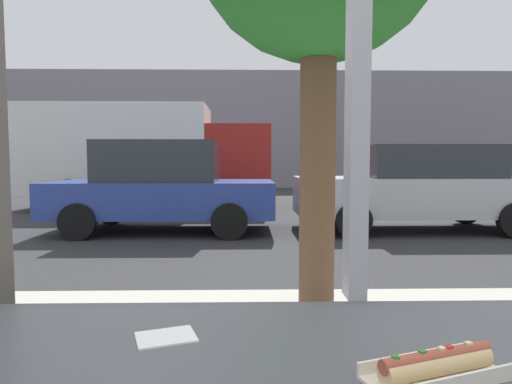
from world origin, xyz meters
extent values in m
plane|color=#2D2D30|center=(0.00, 8.00, 0.00)|extent=(60.00, 60.00, 0.00)
cube|color=#B2ADA3|center=(0.00, 1.60, 0.07)|extent=(16.00, 2.80, 0.14)
cube|color=#35373A|center=(0.00, 0.03, 0.98)|extent=(1.98, 0.02, 0.02)
cube|color=#9E9EA3|center=(0.00, 0.08, 1.64)|extent=(0.05, 0.08, 1.30)
cube|color=gray|center=(0.00, 21.86, 2.98)|extent=(28.00, 1.20, 5.96)
cube|color=beige|center=(0.03, -0.37, 1.00)|extent=(0.27, 0.17, 0.01)
cube|color=beige|center=(0.04, -0.41, 1.01)|extent=(0.24, 0.09, 0.03)
cube|color=beige|center=(0.01, -0.33, 1.01)|extent=(0.24, 0.09, 0.03)
cylinder|color=#DBB77A|center=(0.03, -0.37, 1.02)|extent=(0.21, 0.11, 0.04)
cylinder|color=#9E4733|center=(0.03, -0.37, 1.03)|extent=(0.22, 0.10, 0.03)
cube|color=beige|center=(0.04, -0.37, 1.04)|extent=(0.02, 0.02, 0.01)
cube|color=#337A2D|center=(-0.05, -0.40, 1.04)|extent=(0.01, 0.01, 0.01)
cube|color=red|center=(0.05, -0.36, 1.04)|extent=(0.02, 0.01, 0.01)
cube|color=#337A2D|center=(0.00, -0.38, 1.04)|extent=(0.02, 0.01, 0.01)
cube|color=beige|center=(0.09, -0.35, 1.04)|extent=(0.01, 0.01, 0.01)
cube|color=white|center=(-0.46, -0.19, 1.00)|extent=(0.14, 0.12, 0.00)
cube|color=#283D93|center=(-1.90, 7.37, 0.65)|extent=(4.21, 1.89, 0.66)
cube|color=#282D33|center=(-1.96, 7.37, 1.36)|extent=(2.19, 1.67, 0.76)
cylinder|color=black|center=(-0.60, 8.32, 0.32)|extent=(0.64, 0.18, 0.64)
cylinder|color=black|center=(-0.60, 6.43, 0.32)|extent=(0.64, 0.18, 0.64)
cylinder|color=black|center=(-3.21, 8.32, 0.32)|extent=(0.64, 0.18, 0.64)
cylinder|color=black|center=(-3.21, 6.43, 0.32)|extent=(0.64, 0.18, 0.64)
cube|color=#BCBCC1|center=(3.03, 7.37, 0.68)|extent=(4.66, 1.79, 0.73)
cube|color=#282D33|center=(3.22, 7.37, 1.36)|extent=(2.42, 1.58, 0.62)
cylinder|color=black|center=(4.47, 8.27, 0.32)|extent=(0.64, 0.18, 0.64)
cylinder|color=black|center=(1.58, 8.27, 0.32)|extent=(0.64, 0.18, 0.64)
cylinder|color=black|center=(1.58, 6.48, 0.32)|extent=(0.64, 0.18, 0.64)
cube|color=silver|center=(-3.95, 11.44, 1.68)|extent=(5.11, 2.20, 2.45)
cube|color=maroon|center=(-0.60, 11.44, 1.40)|extent=(1.90, 2.10, 1.90)
cylinder|color=black|center=(-0.60, 12.49, 0.45)|extent=(0.90, 0.24, 0.90)
cylinder|color=black|center=(-0.60, 10.39, 0.45)|extent=(0.90, 0.24, 0.90)
cylinder|color=black|center=(-4.88, 12.54, 0.45)|extent=(0.90, 0.24, 0.90)
cylinder|color=black|center=(-4.88, 10.34, 0.45)|extent=(0.90, 0.24, 0.90)
cylinder|color=brown|center=(0.28, 2.47, 1.22)|extent=(0.29, 0.29, 2.17)
camera|label=1|loc=(-0.29, -1.08, 1.36)|focal=30.63mm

